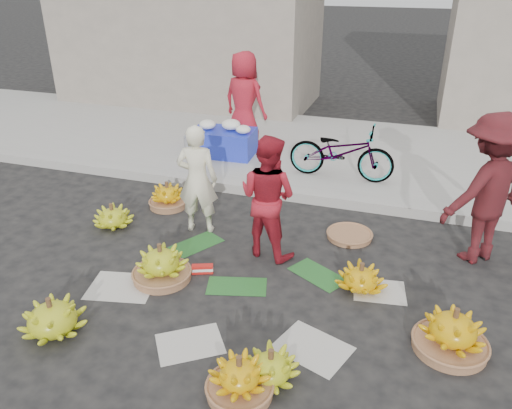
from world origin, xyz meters
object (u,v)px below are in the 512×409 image
(banana_bunch_0, at_px, (161,264))
(banana_bunch_4, at_px, (452,332))
(bicycle, at_px, (341,152))
(flower_table, at_px, (224,140))
(vendor_cream, at_px, (197,180))

(banana_bunch_0, height_order, banana_bunch_4, banana_bunch_4)
(banana_bunch_0, distance_m, bicycle, 3.59)
(flower_table, xyz_separation_m, bicycle, (2.14, -0.42, 0.17))
(banana_bunch_4, bearing_deg, vendor_cream, 155.70)
(banana_bunch_0, relative_size, banana_bunch_4, 0.93)
(banana_bunch_0, relative_size, vendor_cream, 0.45)
(bicycle, bearing_deg, banana_bunch_0, 157.24)
(vendor_cream, bearing_deg, banana_bunch_0, 82.43)
(vendor_cream, xyz_separation_m, flower_table, (-0.63, 2.49, -0.34))
(banana_bunch_4, relative_size, flower_table, 0.62)
(flower_table, height_order, bicycle, bicycle)
(banana_bunch_0, bearing_deg, flower_table, 100.67)
(banana_bunch_0, distance_m, vendor_cream, 1.31)
(banana_bunch_4, distance_m, flower_table, 5.41)
(vendor_cream, bearing_deg, bicycle, -137.01)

